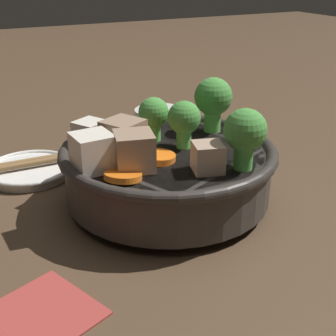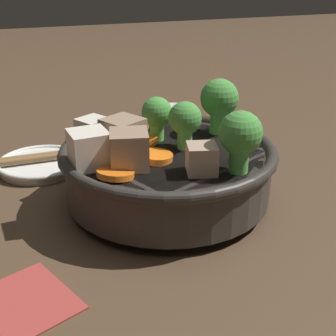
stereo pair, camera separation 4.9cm
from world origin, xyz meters
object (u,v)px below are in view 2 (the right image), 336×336
Objects in this scene: stirfry_bowl at (168,164)px; side_saucer at (40,164)px; tea_cup at (173,126)px; chopsticks_pair at (39,157)px.

stirfry_bowl is 2.13× the size of side_saucer.
tea_cup is 0.30× the size of chopsticks_pair.
tea_cup is (0.19, 0.03, 0.02)m from side_saucer.
side_saucer is 0.46× the size of chopsticks_pair.
side_saucer is 0.01m from chopsticks_pair.
tea_cup is (0.07, 0.17, -0.02)m from stirfry_bowl.
chopsticks_pair is at bearing -171.63° from tea_cup.
side_saucer is at bearing -90.00° from chopsticks_pair.
stirfry_bowl is at bearing -49.43° from side_saucer.
side_saucer is 0.19m from tea_cup.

